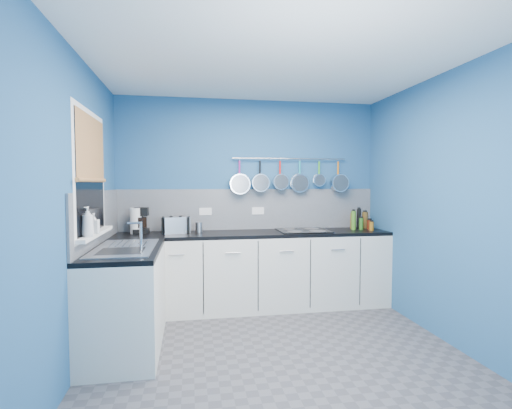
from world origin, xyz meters
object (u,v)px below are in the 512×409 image
object	(u,v)px
soap_bottle_a	(88,222)
toaster	(176,225)
paper_towel	(136,221)
coffee_maker	(141,221)
canister	(199,227)
soap_bottle_b	(94,223)
hob	(303,231)

from	to	relation	value
soap_bottle_a	toaster	world-z (taller)	soap_bottle_a
paper_towel	coffee_maker	bearing A→B (deg)	18.62
canister	soap_bottle_a	bearing A→B (deg)	-124.45
paper_towel	canister	xyz separation A→B (m)	(0.71, 0.02, -0.09)
soap_bottle_b	toaster	xyz separation A→B (m)	(0.63, 1.07, -0.14)
paper_towel	hob	distance (m)	1.95
coffee_maker	canister	distance (m)	0.66
soap_bottle_a	paper_towel	xyz separation A→B (m)	(0.19, 1.29, -0.12)
soap_bottle_b	toaster	bearing A→B (deg)	59.29
soap_bottle_b	hob	world-z (taller)	soap_bottle_b
soap_bottle_a	soap_bottle_b	world-z (taller)	soap_bottle_a
soap_bottle_b	toaster	size ratio (longest dim) A/B	0.59
soap_bottle_b	hob	size ratio (longest dim) A/B	0.29
soap_bottle_b	coffee_maker	xyz separation A→B (m)	(0.24, 1.11, -0.09)
coffee_maker	soap_bottle_b	bearing A→B (deg)	-102.41
paper_towel	coffee_maker	distance (m)	0.06
soap_bottle_a	toaster	bearing A→B (deg)	63.26
toaster	hob	size ratio (longest dim) A/B	0.50
hob	soap_bottle_a	bearing A→B (deg)	-150.63
soap_bottle_b	canister	world-z (taller)	soap_bottle_b
soap_bottle_a	coffee_maker	distance (m)	1.33
coffee_maker	toaster	size ratio (longest dim) A/B	1.01
paper_towel	hob	world-z (taller)	paper_towel
soap_bottle_a	hob	distance (m)	2.46
soap_bottle_b	toaster	distance (m)	1.25
canister	hob	distance (m)	1.24
toaster	paper_towel	bearing A→B (deg)	159.56
toaster	hob	world-z (taller)	toaster
soap_bottle_b	coffee_maker	size ratio (longest dim) A/B	0.58
soap_bottle_a	coffee_maker	xyz separation A→B (m)	(0.24, 1.31, -0.12)
coffee_maker	canister	world-z (taller)	coffee_maker
soap_bottle_a	coffee_maker	world-z (taller)	soap_bottle_a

